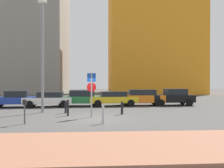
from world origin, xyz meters
TOP-DOWN VIEW (x-y plane):
  - ground_plane at (0.00, 0.00)m, footprint 120.00×120.00m
  - sidewalk_brick at (0.00, -6.61)m, footprint 40.00×4.06m
  - parked_car_blue at (-7.15, 6.84)m, footprint 4.26×2.19m
  - parked_car_white at (-4.24, 6.96)m, footprint 4.35×2.30m
  - parked_car_green at (-1.42, 7.48)m, footprint 4.37×2.18m
  - parked_car_yellow at (1.64, 7.30)m, footprint 4.55×2.18m
  - parked_car_orange at (4.27, 7.56)m, footprint 4.57×1.98m
  - parked_car_black at (7.43, 7.58)m, footprint 4.02×2.00m
  - parking_sign_post at (-0.26, 0.59)m, footprint 0.60×0.10m
  - parking_meter at (-3.77, -1.74)m, footprint 0.18×0.14m
  - street_lamp at (-3.89, 2.97)m, footprint 0.70×0.36m
  - traffic_bollard_near at (-2.16, 2.55)m, footprint 0.15×0.15m
  - traffic_bollard_mid at (-1.83, 1.17)m, footprint 0.14×0.14m
  - traffic_bollard_far at (0.42, -1.86)m, footprint 0.14×0.14m
  - traffic_bollard_edge at (1.83, 1.60)m, footprint 0.17×0.17m
  - building_colorful_midrise at (11.22, 31.79)m, footprint 16.94×14.06m
  - building_under_construction at (-12.06, 33.77)m, footprint 11.71×15.35m

SIDE VIEW (x-z plane):
  - ground_plane at x=0.00m, z-range 0.00..0.00m
  - sidewalk_brick at x=0.00m, z-range 0.00..0.14m
  - traffic_bollard_edge at x=1.83m, z-range 0.00..0.88m
  - traffic_bollard_near at x=-2.16m, z-range 0.00..0.89m
  - traffic_bollard_far at x=0.42m, z-range 0.00..0.97m
  - traffic_bollard_mid at x=-1.83m, z-range 0.00..1.06m
  - parked_car_white at x=-4.24m, z-range 0.05..1.39m
  - parked_car_yellow at x=1.64m, z-range 0.05..1.41m
  - parked_car_blue at x=-7.15m, z-range 0.02..1.47m
  - parked_car_green at x=-1.42m, z-range 0.03..1.52m
  - parked_car_orange at x=4.27m, z-range 0.04..1.57m
  - parked_car_black at x=7.43m, z-range 0.01..1.61m
  - parking_meter at x=-3.77m, z-range 0.20..1.51m
  - parking_sign_post at x=-0.26m, z-range 0.37..3.21m
  - street_lamp at x=-3.89m, z-range 0.64..8.91m
  - building_colorful_midrise at x=11.22m, z-range 0.00..22.02m
  - building_under_construction at x=-12.06m, z-range 0.00..25.25m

